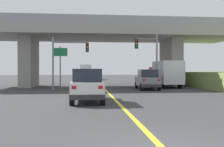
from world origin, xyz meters
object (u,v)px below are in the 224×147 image
object	(u,v)px
suv_crossing	(147,79)
box_truck	(165,74)
suv_lead	(87,85)
traffic_signal_nearside	(150,53)
traffic_signal_farside	(66,55)
semi_truck_distant	(86,72)
highway_sign	(60,58)

from	to	relation	value
suv_crossing	box_truck	world-z (taller)	box_truck
box_truck	suv_lead	bearing A→B (deg)	-124.89
suv_lead	traffic_signal_nearside	world-z (taller)	traffic_signal_nearside
suv_lead	traffic_signal_nearside	xyz separation A→B (m)	(6.32, 9.54, 2.64)
traffic_signal_farside	semi_truck_distant	world-z (taller)	traffic_signal_farside
highway_sign	semi_truck_distant	distance (m)	29.08
suv_crossing	traffic_signal_farside	bearing A→B (deg)	178.23
suv_crossing	highway_sign	distance (m)	9.48
box_truck	semi_truck_distant	bearing A→B (deg)	108.08
traffic_signal_farside	highway_sign	xyz separation A→B (m)	(-0.72, 1.56, -0.16)
suv_crossing	suv_lead	bearing A→B (deg)	-118.72
traffic_signal_nearside	highway_sign	world-z (taller)	traffic_signal_nearside
traffic_signal_nearside	box_truck	bearing A→B (deg)	51.41
traffic_signal_farside	highway_sign	size ratio (longest dim) A/B	1.17
suv_crossing	highway_sign	size ratio (longest dim) A/B	1.08
suv_crossing	highway_sign	bearing A→B (deg)	168.89
suv_lead	box_truck	size ratio (longest dim) A/B	0.72
traffic_signal_nearside	highway_sign	size ratio (longest dim) A/B	1.33
suv_crossing	highway_sign	world-z (taller)	highway_sign
suv_lead	traffic_signal_nearside	size ratio (longest dim) A/B	0.80
suv_crossing	traffic_signal_farside	xyz separation A→B (m)	(-8.18, 0.74, 2.44)
traffic_signal_nearside	traffic_signal_farside	distance (m)	8.47
suv_lead	semi_truck_distant	distance (m)	40.90
box_truck	highway_sign	bearing A→B (deg)	-175.67
traffic_signal_farside	semi_truck_distant	distance (m)	30.59
suv_lead	suv_crossing	bearing A→B (deg)	57.86
suv_lead	traffic_signal_nearside	bearing A→B (deg)	56.49
traffic_signal_nearside	traffic_signal_farside	xyz separation A→B (m)	(-8.42, 0.87, -0.20)
suv_crossing	semi_truck_distant	xyz separation A→B (m)	(-6.24, 31.22, 0.63)
suv_lead	box_truck	bearing A→B (deg)	55.11
suv_lead	traffic_signal_farside	world-z (taller)	traffic_signal_farside
box_truck	highway_sign	size ratio (longest dim) A/B	1.46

